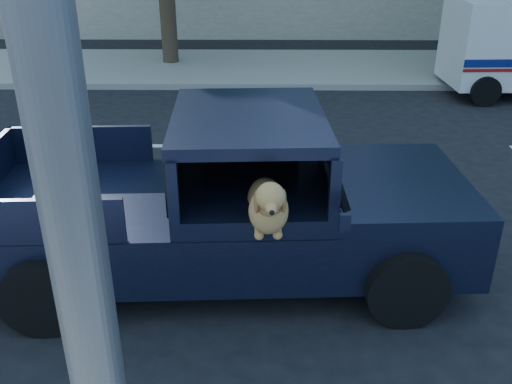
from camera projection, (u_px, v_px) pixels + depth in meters
ground at (368, 241)px, 7.53m from camera, size 120.00×120.00×0.00m
far_sidewalk at (313, 68)px, 15.77m from camera, size 60.00×4.00×0.15m
lane_stripes at (446, 147)px, 10.57m from camera, size 21.60×0.14×0.01m
pickup_truck at (219, 222)px, 6.63m from camera, size 5.59×2.90×1.96m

